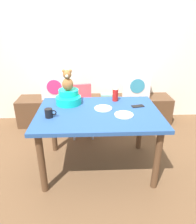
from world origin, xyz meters
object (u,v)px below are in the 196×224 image
object	(u,v)px
dinner_plate_near	(103,108)
book_stack	(107,96)
teddy_bear	(67,81)
pillow_floral_left	(55,86)
coffee_mug	(49,113)
cell_phone	(138,106)
highchair	(83,104)
dining_table	(98,120)
ketchup_bottle	(115,94)
dinner_plate_far	(124,115)
infant_seat_teal	(69,98)
pillow_floral_right	(136,85)

from	to	relation	value
dinner_plate_near	book_stack	bearing A→B (deg)	83.00
teddy_bear	dinner_plate_near	bearing A→B (deg)	-25.60
pillow_floral_left	coffee_mug	bearing A→B (deg)	-83.84
book_stack	cell_phone	bearing A→B (deg)	-76.17
highchair	coffee_mug	bearing A→B (deg)	-109.41
dining_table	ketchup_bottle	xyz separation A→B (m)	(0.22, 0.32, 0.19)
dinner_plate_far	cell_phone	size ratio (longest dim) A/B	1.39
dining_table	highchair	xyz separation A→B (m)	(-0.20, 0.78, -0.12)
book_stack	cell_phone	xyz separation A→B (m)	(0.27, -1.09, 0.25)
infant_seat_teal	dinner_plate_far	distance (m)	0.72
dining_table	book_stack	bearing A→B (deg)	80.73
highchair	book_stack	bearing A→B (deg)	47.79
pillow_floral_right	ketchup_bottle	world-z (taller)	ketchup_bottle
ketchup_bottle	dinner_plate_near	distance (m)	0.31
infant_seat_teal	ketchup_bottle	distance (m)	0.57
pillow_floral_right	highchair	world-z (taller)	pillow_floral_right
cell_phone	dinner_plate_near	bearing A→B (deg)	84.26
cell_phone	dinner_plate_far	bearing A→B (deg)	126.56
pillow_floral_right	book_stack	xyz separation A→B (m)	(-0.49, 0.02, -0.19)
book_stack	dinner_plate_near	bearing A→B (deg)	-97.00
pillow_floral_right	cell_phone	bearing A→B (deg)	-101.84
dining_table	dinner_plate_near	size ratio (longest dim) A/B	6.76
book_stack	dinner_plate_near	world-z (taller)	dinner_plate_near
book_stack	pillow_floral_right	bearing A→B (deg)	-2.44
pillow_floral_right	dinner_plate_near	distance (m)	1.28
book_stack	highchair	distance (m)	0.59
cell_phone	pillow_floral_right	bearing A→B (deg)	-24.56
pillow_floral_right	dinner_plate_far	world-z (taller)	pillow_floral_right
ketchup_bottle	coffee_mug	xyz separation A→B (m)	(-0.74, -0.45, -0.04)
pillow_floral_left	dinner_plate_near	world-z (taller)	pillow_floral_left
coffee_mug	dinner_plate_near	distance (m)	0.61
book_stack	cell_phone	size ratio (longest dim) A/B	1.39
book_stack	ketchup_bottle	distance (m)	0.95
coffee_mug	dinner_plate_far	size ratio (longest dim) A/B	0.60
book_stack	coffee_mug	size ratio (longest dim) A/B	1.67
pillow_floral_left	coffee_mug	distance (m)	1.33
book_stack	dinner_plate_near	distance (m)	1.17
dinner_plate_near	highchair	bearing A→B (deg)	110.11
pillow_floral_left	teddy_bear	distance (m)	1.03
dining_table	highchair	world-z (taller)	highchair
coffee_mug	highchair	bearing A→B (deg)	70.59
infant_seat_teal	pillow_floral_right	bearing A→B (deg)	41.66
teddy_bear	cell_phone	distance (m)	0.87
dining_table	teddy_bear	xyz separation A→B (m)	(-0.35, 0.27, 0.38)
book_stack	dinner_plate_far	size ratio (longest dim) A/B	1.00
highchair	coffee_mug	xyz separation A→B (m)	(-0.32, -0.90, 0.27)
dining_table	ketchup_bottle	distance (m)	0.44
book_stack	dinner_plate_far	bearing A→B (deg)	-87.09
cell_phone	infant_seat_teal	bearing A→B (deg)	67.17
pillow_floral_left	dinner_plate_near	distance (m)	1.33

